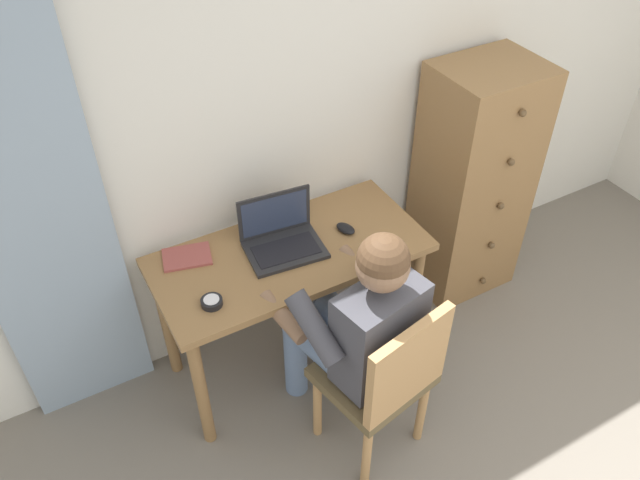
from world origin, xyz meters
The scene contains 10 objects.
wall_back centered at (0.00, 2.20, 1.25)m, with size 4.80×0.05×2.50m, color silver.
curtain_panel centered at (-1.45, 2.13, 1.09)m, with size 0.55×0.03×2.18m, color #8EA3B7.
desk centered at (-0.51, 1.84, 0.63)m, with size 1.23×0.58×0.74m.
dresser centered at (0.62, 1.93, 0.67)m, with size 0.52×0.45×1.33m.
chair centered at (-0.41, 1.20, 0.50)m, with size 0.49×0.47×0.89m.
person_seated centered at (-0.44, 1.38, 0.69)m, with size 0.60×0.64×1.21m.
laptop centered at (-0.53, 1.89, 0.80)m, with size 0.36×0.28×0.24m.
computer_mouse centered at (-0.22, 1.84, 0.76)m, with size 0.06×0.10×0.03m, color black.
desk_clock centered at (-0.94, 1.71, 0.76)m, with size 0.09×0.09×0.03m.
notebook_pad centered at (-0.93, 2.02, 0.75)m, with size 0.21×0.15×0.01m, color #994742.
Camera 1 is at (-1.42, -0.07, 2.64)m, focal length 35.67 mm.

